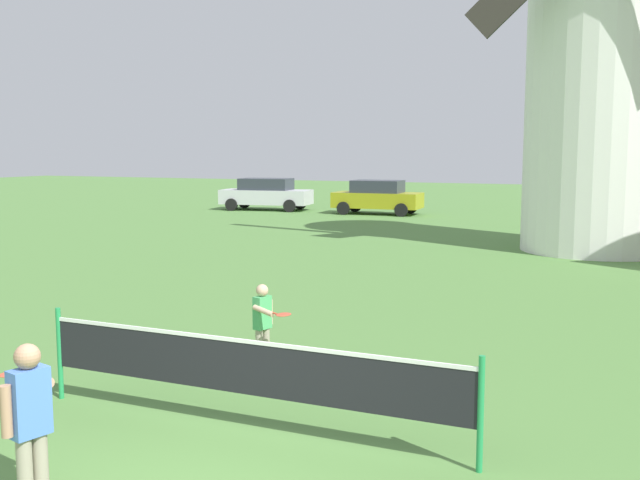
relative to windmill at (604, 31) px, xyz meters
name	(u,v)px	position (x,y,z in m)	size (l,w,h in m)	color
windmill	(604,31)	(0.00, 0.00, 0.00)	(6.82, 4.95, 12.52)	white
tennis_net	(243,368)	(-2.47, -16.26, -5.60)	(5.04, 0.06, 1.10)	#238E4C
player_near	(29,416)	(-3.22, -18.45, -5.50)	(0.75, 0.69, 1.40)	#9E937F
player_far	(264,320)	(-3.40, -14.08, -5.65)	(0.67, 0.59, 1.13)	#9E937F
parked_car_silver	(266,194)	(-15.76, 9.16, -5.48)	(4.58, 2.37, 1.56)	silver
parked_car_mustard	(377,197)	(-9.98, 9.17, -5.48)	(4.08, 2.05, 1.56)	#999919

